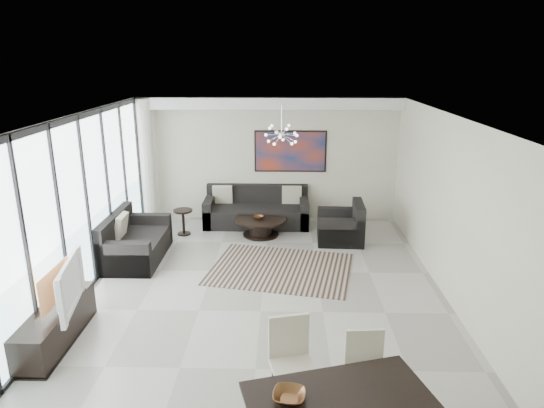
{
  "coord_description": "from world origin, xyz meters",
  "views": [
    {
      "loc": [
        0.33,
        -6.66,
        3.78
      ],
      "look_at": [
        0.14,
        1.59,
        1.25
      ],
      "focal_mm": 32.0,
      "sensor_mm": 36.0,
      "label": 1
    }
  ],
  "objects_px": {
    "coffee_table": "(261,226)",
    "tv_console": "(55,325)",
    "television": "(62,285)",
    "dining_table": "(338,403)",
    "sofa_main": "(257,212)"
  },
  "relations": [
    {
      "from": "coffee_table",
      "to": "tv_console",
      "type": "relative_size",
      "value": 0.67
    },
    {
      "from": "television",
      "to": "dining_table",
      "type": "bearing_deg",
      "value": -129.43
    },
    {
      "from": "sofa_main",
      "to": "coffee_table",
      "type": "bearing_deg",
      "value": -80.51
    },
    {
      "from": "tv_console",
      "to": "television",
      "type": "height_order",
      "value": "television"
    },
    {
      "from": "sofa_main",
      "to": "tv_console",
      "type": "xyz_separation_m",
      "value": [
        -2.48,
        -4.98,
        -0.03
      ]
    },
    {
      "from": "sofa_main",
      "to": "dining_table",
      "type": "bearing_deg",
      "value": -80.58
    },
    {
      "from": "coffee_table",
      "to": "tv_console",
      "type": "distance_m",
      "value": 4.97
    },
    {
      "from": "tv_console",
      "to": "dining_table",
      "type": "relative_size",
      "value": 0.87
    },
    {
      "from": "tv_console",
      "to": "dining_table",
      "type": "distance_m",
      "value": 4.12
    },
    {
      "from": "tv_console",
      "to": "television",
      "type": "relative_size",
      "value": 1.42
    },
    {
      "from": "coffee_table",
      "to": "sofa_main",
      "type": "relative_size",
      "value": 0.47
    },
    {
      "from": "coffee_table",
      "to": "dining_table",
      "type": "height_order",
      "value": "dining_table"
    },
    {
      "from": "dining_table",
      "to": "television",
      "type": "bearing_deg",
      "value": 150.91
    },
    {
      "from": "coffee_table",
      "to": "television",
      "type": "xyz_separation_m",
      "value": [
        -2.45,
        -4.22,
        0.64
      ]
    },
    {
      "from": "sofa_main",
      "to": "tv_console",
      "type": "relative_size",
      "value": 1.43
    }
  ]
}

